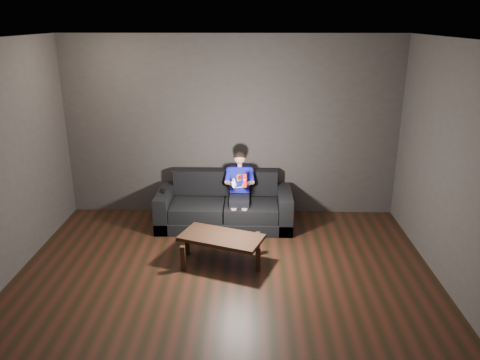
{
  "coord_description": "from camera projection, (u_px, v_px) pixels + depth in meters",
  "views": [
    {
      "loc": [
        0.3,
        -4.34,
        2.9
      ],
      "look_at": [
        0.15,
        1.55,
        0.85
      ],
      "focal_mm": 35.0,
      "sensor_mm": 36.0,
      "label": 1
    }
  ],
  "objects": [
    {
      "name": "back_wall",
      "position": [
        232.0,
        127.0,
        6.98
      ],
      "size": [
        5.0,
        0.04,
        2.7
      ],
      "primitive_type": "cube",
      "color": "#393231",
      "rests_on": "ground"
    },
    {
      "name": "front_wall",
      "position": [
        188.0,
        357.0,
        2.26
      ],
      "size": [
        5.0,
        0.04,
        2.7
      ],
      "primitive_type": "cube",
      "color": "#393231",
      "rests_on": "ground"
    },
    {
      "name": "nunchuk_white",
      "position": [
        234.0,
        183.0,
        6.26
      ],
      "size": [
        0.06,
        0.09,
        0.14
      ],
      "color": "silver",
      "rests_on": "child"
    },
    {
      "name": "coffee_table",
      "position": [
        221.0,
        239.0,
        5.76
      ],
      "size": [
        1.11,
        0.81,
        0.36
      ],
      "color": "black",
      "rests_on": "floor"
    },
    {
      "name": "wii_remote_red",
      "position": [
        245.0,
        181.0,
        6.24
      ],
      "size": [
        0.05,
        0.07,
        0.18
      ],
      "color": "#D10C00",
      "rests_on": "child"
    },
    {
      "name": "ceiling",
      "position": [
        219.0,
        41.0,
        4.17
      ],
      "size": [
        5.0,
        5.0,
        0.02
      ],
      "primitive_type": "cube",
      "color": "white",
      "rests_on": "back_wall"
    },
    {
      "name": "sofa",
      "position": [
        225.0,
        209.0,
        6.86
      ],
      "size": [
        1.94,
        0.84,
        0.75
      ],
      "color": "black",
      "rests_on": "floor"
    },
    {
      "name": "child",
      "position": [
        240.0,
        184.0,
        6.68
      ],
      "size": [
        0.42,
        0.52,
        1.04
      ],
      "color": "black",
      "rests_on": "sofa"
    },
    {
      "name": "right_wall",
      "position": [
        477.0,
        186.0,
        4.56
      ],
      "size": [
        0.04,
        5.0,
        2.7
      ],
      "primitive_type": "cube",
      "color": "#393231",
      "rests_on": "ground"
    },
    {
      "name": "floor",
      "position": [
        223.0,
        301.0,
        5.06
      ],
      "size": [
        5.0,
        5.0,
        0.0
      ],
      "primitive_type": "plane",
      "color": "black",
      "rests_on": "ground"
    },
    {
      "name": "wii_remote_black",
      "position": [
        163.0,
        191.0,
        6.72
      ],
      "size": [
        0.04,
        0.14,
        0.03
      ],
      "color": "black",
      "rests_on": "sofa"
    }
  ]
}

